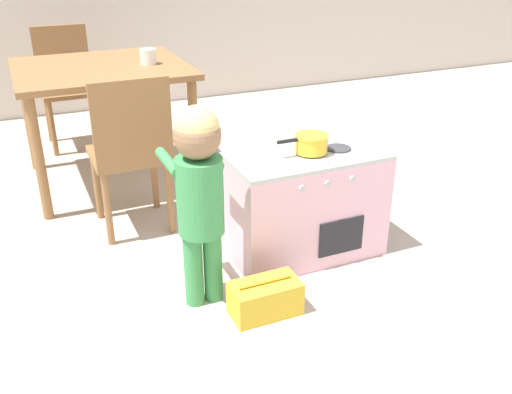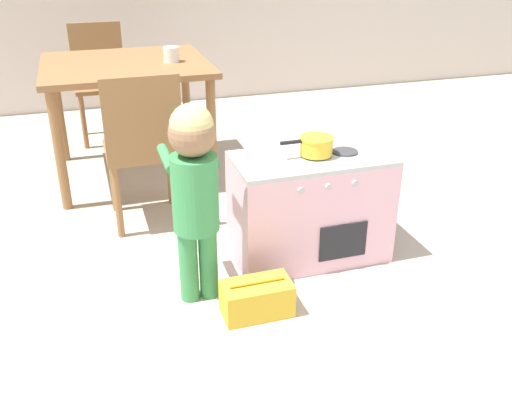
{
  "view_description": "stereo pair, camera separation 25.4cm",
  "coord_description": "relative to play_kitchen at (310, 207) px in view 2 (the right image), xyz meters",
  "views": [
    {
      "loc": [
        -1.1,
        -1.12,
        1.49
      ],
      "look_at": [
        -0.18,
        0.98,
        0.4
      ],
      "focal_mm": 40.0,
      "sensor_mm": 36.0,
      "label": 1
    },
    {
      "loc": [
        -0.86,
        -1.21,
        1.49
      ],
      "look_at": [
        -0.18,
        0.98,
        0.4
      ],
      "focal_mm": 40.0,
      "sensor_mm": 36.0,
      "label": 2
    }
  ],
  "objects": [
    {
      "name": "dining_chair_far",
      "position": [
        -0.83,
        2.13,
        0.19
      ],
      "size": [
        0.38,
        0.38,
        0.85
      ],
      "rotation": [
        0.0,
        0.0,
        3.14
      ],
      "color": "olive",
      "rests_on": "ground_plane"
    },
    {
      "name": "dining_chair_near",
      "position": [
        -0.71,
        0.56,
        0.19
      ],
      "size": [
        0.38,
        0.38,
        0.85
      ],
      "color": "olive",
      "rests_on": "ground_plane"
    },
    {
      "name": "child_figure",
      "position": [
        -0.59,
        -0.18,
        0.3
      ],
      "size": [
        0.22,
        0.35,
        0.88
      ],
      "color": "#3D9351",
      "rests_on": "ground_plane"
    },
    {
      "name": "toy_pot",
      "position": [
        0.02,
        0.0,
        0.32
      ],
      "size": [
        0.25,
        0.16,
        0.08
      ],
      "color": "yellow",
      "rests_on": "play_kitchen"
    },
    {
      "name": "play_kitchen",
      "position": [
        0.0,
        0.0,
        0.0
      ],
      "size": [
        0.74,
        0.39,
        0.54
      ],
      "color": "#EAB2C6",
      "rests_on": "ground_plane"
    },
    {
      "name": "dining_table",
      "position": [
        -0.7,
        1.3,
        0.38
      ],
      "size": [
        1.0,
        0.92,
        0.74
      ],
      "color": "olive",
      "rests_on": "ground_plane"
    },
    {
      "name": "toy_basket",
      "position": [
        -0.39,
        -0.38,
        -0.19
      ],
      "size": [
        0.29,
        0.16,
        0.17
      ],
      "color": "gold",
      "rests_on": "ground_plane"
    },
    {
      "name": "cup_on_table",
      "position": [
        -0.43,
        1.23,
        0.52
      ],
      "size": [
        0.09,
        0.09,
        0.09
      ],
      "color": "white",
      "rests_on": "dining_table"
    }
  ]
}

